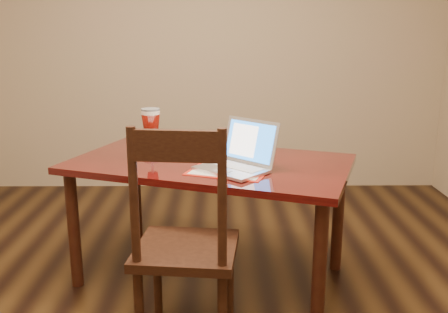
{
  "coord_description": "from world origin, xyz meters",
  "views": [
    {
      "loc": [
        0.18,
        -2.14,
        1.48
      ],
      "look_at": [
        0.2,
        0.55,
        0.79
      ],
      "focal_mm": 40.0,
      "sensor_mm": 36.0,
      "label": 1
    }
  ],
  "objects": [
    {
      "name": "dining_chair",
      "position": [
        0.01,
        -0.02,
        0.52
      ],
      "size": [
        0.51,
        0.49,
        1.1
      ],
      "rotation": [
        0.0,
        0.0,
        -0.11
      ],
      "color": "#331A0E",
      "rests_on": "ground"
    },
    {
      "name": "dining_table",
      "position": [
        0.11,
        0.66,
        0.66
      ],
      "size": [
        1.79,
        1.38,
        1.04
      ],
      "rotation": [
        0.0,
        0.0,
        -0.35
      ],
      "color": "#4E0C0A",
      "rests_on": "ground"
    }
  ]
}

